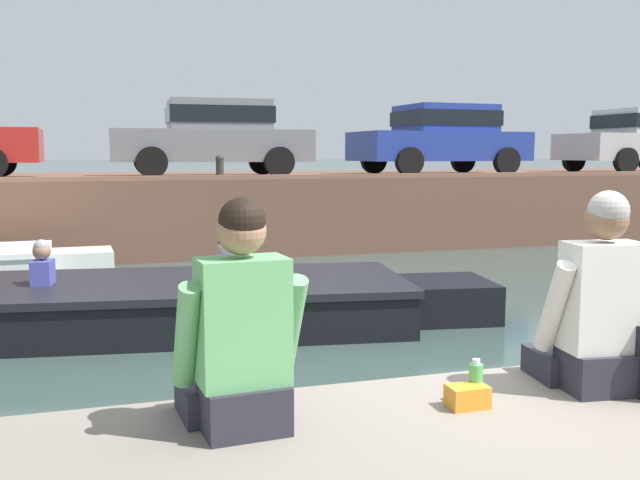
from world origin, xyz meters
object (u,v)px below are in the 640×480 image
object	(u,v)px
car_left_inner_grey	(214,135)
person_seated_right	(597,313)
person_seated_left	(240,340)
mooring_bollard_mid	(220,166)
car_centre_blue	(441,136)
bottle_drink	(476,382)
motorboat_passing	(175,304)

from	to	relation	value
car_left_inner_grey	person_seated_right	xyz separation A→B (m)	(0.04, -11.92, -1.13)
car_left_inner_grey	person_seated_left	world-z (taller)	car_left_inner_grey
mooring_bollard_mid	car_left_inner_grey	bearing A→B (deg)	84.35
car_centre_blue	bottle_drink	distance (m)	13.33
car_left_inner_grey	car_centre_blue	distance (m)	5.14
car_left_inner_grey	person_seated_right	bearing A→B (deg)	-89.81
motorboat_passing	person_seated_left	world-z (taller)	person_seated_left
bottle_drink	car_centre_blue	bearing A→B (deg)	64.26
person_seated_left	car_left_inner_grey	bearing A→B (deg)	81.88
mooring_bollard_mid	person_seated_right	bearing A→B (deg)	-88.74
person_seated_right	bottle_drink	xyz separation A→B (m)	(-0.66, -0.02, -0.28)
person_seated_left	person_seated_right	distance (m)	1.74
mooring_bollard_mid	bottle_drink	size ratio (longest dim) A/B	2.18
person_seated_right	mooring_bollard_mid	bearing A→B (deg)	91.26
motorboat_passing	person_seated_right	bearing A→B (deg)	-72.91
car_left_inner_grey	mooring_bollard_mid	bearing A→B (deg)	-95.65
person_seated_left	bottle_drink	xyz separation A→B (m)	(1.08, -0.02, -0.28)
mooring_bollard_mid	person_seated_left	world-z (taller)	mooring_bollard_mid
person_seated_right	person_seated_left	bearing A→B (deg)	179.76
motorboat_passing	car_centre_blue	world-z (taller)	car_centre_blue
person_seated_right	bottle_drink	bearing A→B (deg)	-178.48
car_left_inner_grey	bottle_drink	xyz separation A→B (m)	(-0.62, -11.93, -1.41)
person_seated_left	person_seated_right	bearing A→B (deg)	-0.24
car_left_inner_grey	bottle_drink	bearing A→B (deg)	-92.95
motorboat_passing	bottle_drink	xyz separation A→B (m)	(0.89, -5.03, 0.61)
motorboat_passing	mooring_bollard_mid	distance (m)	5.43
car_left_inner_grey	person_seated_right	world-z (taller)	car_left_inner_grey
car_centre_blue	person_seated_left	world-z (taller)	car_centre_blue
person_seated_right	car_centre_blue	bearing A→B (deg)	66.84
person_seated_left	person_seated_right	xyz separation A→B (m)	(1.74, -0.01, 0.00)
car_centre_blue	mooring_bollard_mid	bearing A→B (deg)	-160.92
bottle_drink	person_seated_left	bearing A→B (deg)	178.70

